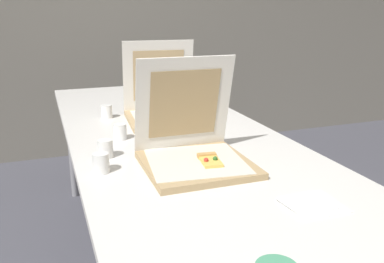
{
  "coord_description": "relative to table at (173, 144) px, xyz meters",
  "views": [
    {
      "loc": [
        -0.51,
        -0.97,
        1.26
      ],
      "look_at": [
        0.02,
        0.49,
        0.8
      ],
      "focal_mm": 38.84,
      "sensor_mm": 36.0,
      "label": 1
    }
  ],
  "objects": [
    {
      "name": "wall_back",
      "position": [
        0.0,
        2.07,
        0.6
      ],
      "size": [
        10.0,
        0.1,
        2.6
      ],
      "primitive_type": "cube",
      "color": "gray",
      "rests_on": "ground"
    },
    {
      "name": "table",
      "position": [
        0.0,
        0.0,
        0.0
      ],
      "size": [
        0.87,
        2.43,
        0.74
      ],
      "color": "silver",
      "rests_on": "ground"
    },
    {
      "name": "pizza_box_front",
      "position": [
        -0.04,
        -0.37,
        0.1
      ],
      "size": [
        0.36,
        0.36,
        0.37
      ],
      "rotation": [
        0.0,
        0.0,
        -0.01
      ],
      "color": "tan",
      "rests_on": "table"
    },
    {
      "name": "pizza_box_middle",
      "position": [
        0.03,
        0.25,
        0.1
      ],
      "size": [
        0.38,
        0.38,
        0.37
      ],
      "rotation": [
        0.0,
        0.0,
        -0.08
      ],
      "color": "tan",
      "rests_on": "table"
    },
    {
      "name": "cup_white_near_center",
      "position": [
        -0.32,
        -0.19,
        0.08
      ],
      "size": [
        0.06,
        0.06,
        0.07
      ],
      "primitive_type": "cylinder",
      "color": "white",
      "rests_on": "table"
    },
    {
      "name": "cup_white_mid",
      "position": [
        -0.23,
        0.0,
        0.08
      ],
      "size": [
        0.06,
        0.06,
        0.07
      ],
      "primitive_type": "cylinder",
      "color": "white",
      "rests_on": "table"
    },
    {
      "name": "cup_white_far",
      "position": [
        -0.23,
        0.37,
        0.08
      ],
      "size": [
        0.06,
        0.06,
        0.07
      ],
      "primitive_type": "cylinder",
      "color": "white",
      "rests_on": "table"
    },
    {
      "name": "cup_white_near_left",
      "position": [
        -0.35,
        -0.33,
        0.08
      ],
      "size": [
        0.06,
        0.06,
        0.07
      ],
      "primitive_type": "cylinder",
      "color": "white",
      "rests_on": "table"
    },
    {
      "name": "napkin_pile",
      "position": [
        0.15,
        -0.77,
        0.05
      ],
      "size": [
        0.16,
        0.15,
        0.01
      ],
      "color": "white",
      "rests_on": "table"
    }
  ]
}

